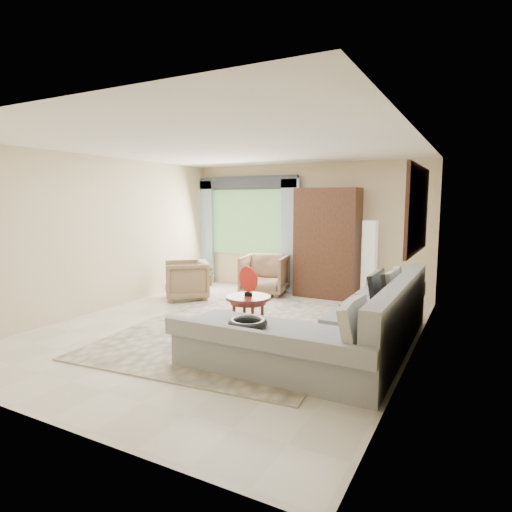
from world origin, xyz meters
The scene contains 17 objects.
ground centered at (0.00, 0.00, 0.00)m, with size 6.00×6.00×0.00m, color silver.
area_rug centered at (0.14, 0.08, 0.01)m, with size 3.00×4.00×0.02m, color beige.
sectional_sofa centered at (1.78, -0.18, 0.28)m, with size 2.30×3.46×0.90m.
tv_screen centered at (2.05, 0.30, 0.72)m, with size 0.06×0.74×0.48m, color black.
garden_hose centered at (1.00, -1.25, 0.55)m, with size 0.43×0.43×0.09m, color black.
coffee_table centered at (0.48, -0.30, 0.31)m, with size 0.60×0.60×0.60m.
red_disc centered at (0.48, -0.30, 0.83)m, with size 0.34×0.34×0.03m, color red.
armchair_left centered at (-1.74, 1.28, 0.37)m, with size 0.78×0.80×0.73m, color #987E53.
armchair_right centered at (-0.60, 2.31, 0.40)m, with size 0.85×0.88×0.80m, color #916C4F.
potted_plant centered at (-2.11, 2.54, 0.24)m, with size 0.43×0.37×0.48m, color #999999.
armoire centered at (0.55, 2.72, 1.05)m, with size 1.20×0.55×2.10m, color #321A10.
floor_lamp centered at (1.35, 2.78, 0.75)m, with size 0.24×0.24×1.50m, color silver.
window centered at (-1.35, 2.97, 1.40)m, with size 1.80×0.04×1.40m, color #669E59.
curtain_left centered at (-2.40, 2.88, 1.15)m, with size 0.40×0.08×2.30m, color #9EB7CC.
curtain_right centered at (-0.30, 2.88, 1.15)m, with size 0.40×0.08×2.30m, color #9EB7CC.
valance centered at (-1.35, 2.90, 2.25)m, with size 2.40×0.12×0.26m, color #1E232D.
wall_mirror centered at (2.46, 0.35, 1.75)m, with size 0.05×1.70×1.05m.
Camera 1 is at (3.17, -5.16, 1.85)m, focal length 30.00 mm.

